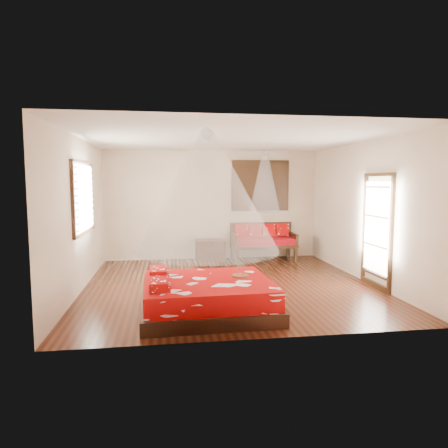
{
  "coord_description": "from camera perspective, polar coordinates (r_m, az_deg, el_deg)",
  "views": [
    {
      "loc": [
        -1.19,
        -7.53,
        1.99
      ],
      "look_at": [
        -0.04,
        0.37,
        1.15
      ],
      "focal_mm": 32.0,
      "sensor_mm": 36.0,
      "label": 1
    }
  ],
  "objects": [
    {
      "name": "room",
      "position": [
        7.65,
        0.72,
        1.58
      ],
      "size": [
        5.54,
        5.54,
        2.84
      ],
      "color": "black",
      "rests_on": "ground"
    },
    {
      "name": "bed",
      "position": [
        6.21,
        -2.49,
        -10.26
      ],
      "size": [
        2.05,
        1.87,
        0.63
      ],
      "rotation": [
        0.0,
        0.0,
        0.03
      ],
      "color": "black",
      "rests_on": "floor"
    },
    {
      "name": "daybed",
      "position": [
        10.31,
        5.58,
        -2.23
      ],
      "size": [
        1.63,
        0.73,
        0.94
      ],
      "color": "black",
      "rests_on": "floor"
    },
    {
      "name": "storage_chest",
      "position": [
        10.19,
        -2.0,
        -3.73
      ],
      "size": [
        0.79,
        0.59,
        0.53
      ],
      "rotation": [
        0.0,
        0.0,
        -0.03
      ],
      "color": "black",
      "rests_on": "floor"
    },
    {
      "name": "shutter_panel",
      "position": [
        10.54,
        5.21,
        5.49
      ],
      "size": [
        1.52,
        0.06,
        1.32
      ],
      "color": "black",
      "rests_on": "wall_back"
    },
    {
      "name": "window_left",
      "position": [
        7.89,
        -19.4,
        3.56
      ],
      "size": [
        0.1,
        1.74,
        1.34
      ],
      "color": "black",
      "rests_on": "wall_left"
    },
    {
      "name": "glazed_door",
      "position": [
        8.01,
        21.0,
        -1.0
      ],
      "size": [
        0.08,
        1.02,
        2.16
      ],
      "color": "black",
      "rests_on": "floor"
    },
    {
      "name": "wine_tray",
      "position": [
        6.36,
        2.34,
        -7.02
      ],
      "size": [
        0.26,
        0.26,
        0.21
      ],
      "rotation": [
        0.0,
        0.0,
        0.3
      ],
      "color": "brown",
      "rests_on": "bed"
    },
    {
      "name": "mosquito_net_main",
      "position": [
        5.97,
        -2.4,
        4.65
      ],
      "size": [
        2.17,
        2.17,
        1.8
      ],
      "primitive_type": "cone",
      "color": "white",
      "rests_on": "ceiling"
    },
    {
      "name": "mosquito_net_daybed",
      "position": [
        10.09,
        5.84,
        6.03
      ],
      "size": [
        0.78,
        0.78,
        1.5
      ],
      "primitive_type": "cone",
      "color": "white",
      "rests_on": "ceiling"
    }
  ]
}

